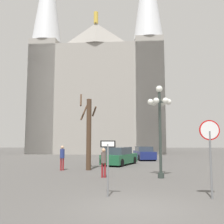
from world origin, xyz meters
TOP-DOWN VIEW (x-y plane):
  - ground_plane at (0.00, 0.00)m, footprint 120.00×120.00m
  - cathedral at (-3.51, 34.39)m, footprint 21.53×15.12m
  - stop_sign at (2.96, 1.38)m, footprint 0.77×0.09m
  - one_way_arrow_sign at (-0.93, 1.63)m, footprint 0.60×0.17m
  - street_lamp at (1.95, 6.39)m, footprint 1.40×1.26m
  - bare_tree at (-2.62, 10.09)m, footprint 1.34×1.34m
  - parked_car_near_green at (-0.33, 13.88)m, footprint 3.34×4.53m
  - parked_car_far_navy at (2.43, 19.46)m, footprint 2.15×4.17m
  - pedestrian_walking at (-1.33, 6.55)m, footprint 0.32×0.32m
  - pedestrian_standing at (-4.47, 9.87)m, footprint 0.32×0.32m

SIDE VIEW (x-z plane):
  - ground_plane at x=0.00m, z-range 0.00..0.00m
  - parked_car_far_navy at x=2.43m, z-range -0.04..1.39m
  - parked_car_near_green at x=-0.33m, z-range -0.05..1.48m
  - pedestrian_walking at x=-1.33m, z-range 0.18..1.85m
  - pedestrian_standing at x=-4.47m, z-range 0.19..1.93m
  - one_way_arrow_sign at x=-0.93m, z-range 0.30..2.45m
  - stop_sign at x=2.96m, z-range 0.59..3.52m
  - bare_tree at x=-2.62m, z-range -0.07..5.56m
  - street_lamp at x=1.95m, z-range 0.97..6.33m
  - cathedral at x=-3.51m, z-range -7.17..28.52m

